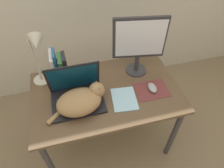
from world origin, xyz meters
name	(u,v)px	position (x,y,z in m)	size (l,w,h in m)	color
desk	(106,98)	(0.00, 0.34, 0.63)	(1.11, 0.69, 0.71)	brown
laptop	(77,95)	(-0.22, 0.32, 0.76)	(0.37, 0.28, 0.29)	black
cat	(81,100)	(-0.19, 0.24, 0.78)	(0.42, 0.26, 0.16)	#99754C
external_monitor	(139,43)	(0.30, 0.50, 0.98)	(0.39, 0.17, 0.48)	#333338
mousepad	(151,90)	(0.34, 0.26, 0.71)	(0.25, 0.19, 0.00)	brown
computer_mouse	(152,88)	(0.34, 0.27, 0.73)	(0.06, 0.10, 0.03)	#99999E
book_row	(59,67)	(-0.31, 0.58, 0.82)	(0.12, 0.16, 0.26)	white
desk_lamp	(37,51)	(-0.42, 0.55, 1.01)	(0.17, 0.17, 0.45)	beige
notepad	(124,99)	(0.11, 0.23, 0.71)	(0.20, 0.24, 0.01)	#99C6E0
webcam	(86,66)	(-0.10, 0.61, 0.75)	(0.04, 0.04, 0.07)	#232328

